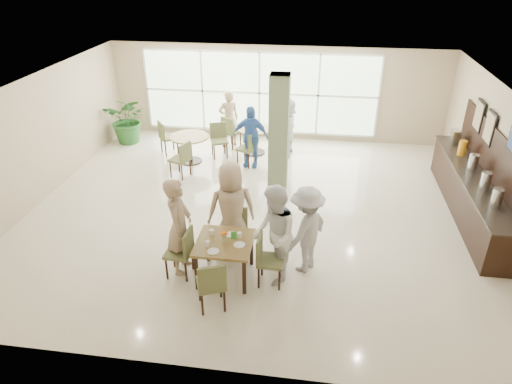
# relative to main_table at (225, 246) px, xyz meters

# --- Properties ---
(ground) EXTENTS (10.00, 10.00, 0.00)m
(ground) POSITION_rel_main_table_xyz_m (0.18, 2.43, -0.66)
(ground) COLOR beige
(ground) RESTS_ON ground
(room_shell) EXTENTS (10.00, 10.00, 10.00)m
(room_shell) POSITION_rel_main_table_xyz_m (0.18, 2.43, 1.04)
(room_shell) COLOR white
(room_shell) RESTS_ON ground
(window_bank) EXTENTS (7.00, 0.04, 7.00)m
(window_bank) POSITION_rel_main_table_xyz_m (-0.32, 6.89, 0.74)
(window_bank) COLOR silver
(window_bank) RESTS_ON ground
(column) EXTENTS (0.45, 0.45, 2.80)m
(column) POSITION_rel_main_table_xyz_m (0.58, 3.63, 0.74)
(column) COLOR #677652
(column) RESTS_ON ground
(main_table) EXTENTS (0.98, 0.98, 0.75)m
(main_table) POSITION_rel_main_table_xyz_m (0.00, 0.00, 0.00)
(main_table) COLOR brown
(main_table) RESTS_ON ground
(round_table_left) EXTENTS (1.05, 1.05, 0.75)m
(round_table_left) POSITION_rel_main_table_xyz_m (-1.95, 4.79, -0.10)
(round_table_left) COLOR brown
(round_table_left) RESTS_ON ground
(round_table_right) EXTENTS (1.01, 1.01, 0.75)m
(round_table_right) POSITION_rel_main_table_xyz_m (-0.29, 5.64, -0.11)
(round_table_right) COLOR brown
(round_table_right) RESTS_ON ground
(chairs_main_table) EXTENTS (2.12, 2.00, 0.95)m
(chairs_main_table) POSITION_rel_main_table_xyz_m (-0.01, -0.06, -0.19)
(chairs_main_table) COLOR #5C6537
(chairs_main_table) RESTS_ON ground
(chairs_table_left) EXTENTS (2.10, 2.05, 0.95)m
(chairs_table_left) POSITION_rel_main_table_xyz_m (-1.97, 4.79, -0.19)
(chairs_table_left) COLOR #5C6537
(chairs_table_left) RESTS_ON ground
(chairs_table_right) EXTENTS (2.12, 1.86, 0.95)m
(chairs_table_right) POSITION_rel_main_table_xyz_m (-0.29, 5.62, -0.19)
(chairs_table_right) COLOR #5C6537
(chairs_table_right) RESTS_ON ground
(tabletop_clutter) EXTENTS (0.68, 0.74, 0.21)m
(tabletop_clutter) POSITION_rel_main_table_xyz_m (0.00, 0.01, 0.15)
(tabletop_clutter) COLOR white
(tabletop_clutter) RESTS_ON main_table
(buffet_counter) EXTENTS (0.64, 4.70, 1.95)m
(buffet_counter) POSITION_rel_main_table_xyz_m (4.88, 2.94, -0.11)
(buffet_counter) COLOR black
(buffet_counter) RESTS_ON ground
(framed_art_a) EXTENTS (0.05, 0.55, 0.70)m
(framed_art_a) POSITION_rel_main_table_xyz_m (5.13, 3.43, 1.19)
(framed_art_a) COLOR black
(framed_art_a) RESTS_ON ground
(framed_art_b) EXTENTS (0.05, 0.55, 0.70)m
(framed_art_b) POSITION_rel_main_table_xyz_m (5.13, 4.23, 1.19)
(framed_art_b) COLOR black
(framed_art_b) RESTS_ON ground
(potted_plant) EXTENTS (1.32, 1.32, 1.44)m
(potted_plant) POSITION_rel_main_table_xyz_m (-4.14, 5.94, 0.06)
(potted_plant) COLOR #265F26
(potted_plant) RESTS_ON ground
(teen_left) EXTENTS (0.48, 0.70, 1.84)m
(teen_left) POSITION_rel_main_table_xyz_m (-0.83, 0.10, 0.26)
(teen_left) COLOR tan
(teen_left) RESTS_ON ground
(teen_far) EXTENTS (1.03, 0.79, 1.88)m
(teen_far) POSITION_rel_main_table_xyz_m (-0.02, 0.79, 0.28)
(teen_far) COLOR tan
(teen_far) RESTS_ON ground
(teen_right) EXTENTS (0.89, 1.03, 1.83)m
(teen_right) POSITION_rel_main_table_xyz_m (0.86, 0.08, 0.25)
(teen_right) COLOR white
(teen_right) RESTS_ON ground
(teen_standing) EXTENTS (1.11, 1.24, 1.67)m
(teen_standing) POSITION_rel_main_table_xyz_m (1.39, 0.44, 0.17)
(teen_standing) COLOR #AEADB0
(teen_standing) RESTS_ON ground
(adult_a) EXTENTS (1.02, 0.64, 1.67)m
(adult_a) POSITION_rel_main_table_xyz_m (-0.27, 4.76, 0.17)
(adult_a) COLOR #3C69B4
(adult_a) RESTS_ON ground
(adult_b) EXTENTS (0.80, 1.59, 1.66)m
(adult_b) POSITION_rel_main_table_xyz_m (0.63, 5.62, 0.17)
(adult_b) COLOR white
(adult_b) RESTS_ON ground
(adult_standing) EXTENTS (0.71, 0.60, 1.65)m
(adult_standing) POSITION_rel_main_table_xyz_m (-1.12, 6.13, 0.17)
(adult_standing) COLOR tan
(adult_standing) RESTS_ON ground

